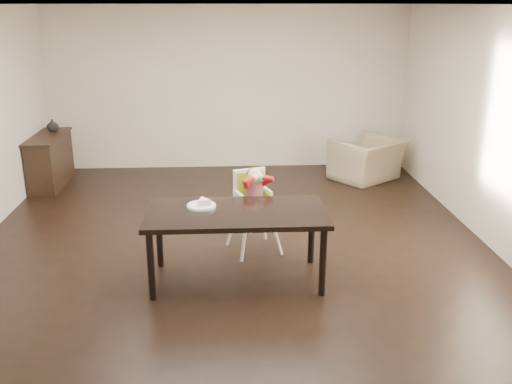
# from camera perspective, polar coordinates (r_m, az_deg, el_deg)

# --- Properties ---
(ground) EXTENTS (7.00, 7.00, 0.00)m
(ground) POSITION_cam_1_polar(r_m,az_deg,el_deg) (6.69, -2.34, -5.58)
(ground) COLOR black
(ground) RESTS_ON ground
(room_walls) EXTENTS (6.02, 7.02, 2.71)m
(room_walls) POSITION_cam_1_polar(r_m,az_deg,el_deg) (6.17, -2.57, 10.37)
(room_walls) COLOR beige
(room_walls) RESTS_ON ground
(dining_table) EXTENTS (1.80, 0.90, 0.75)m
(dining_table) POSITION_cam_1_polar(r_m,az_deg,el_deg) (5.69, -1.98, -2.68)
(dining_table) COLOR black
(dining_table) RESTS_ON ground
(high_chair) EXTENTS (0.52, 0.52, 0.99)m
(high_chair) POSITION_cam_1_polar(r_m,az_deg,el_deg) (6.40, -0.28, -0.01)
(high_chair) COLOR white
(high_chair) RESTS_ON ground
(plate) EXTENTS (0.35, 0.35, 0.08)m
(plate) POSITION_cam_1_polar(r_m,az_deg,el_deg) (5.79, -5.41, -1.23)
(plate) COLOR white
(plate) RESTS_ON dining_table
(armchair) EXTENTS (1.20, 1.12, 0.88)m
(armchair) POSITION_cam_1_polar(r_m,az_deg,el_deg) (9.30, 11.06, 3.89)
(armchair) COLOR tan
(armchair) RESTS_ON ground
(sideboard) EXTENTS (0.44, 1.26, 0.79)m
(sideboard) POSITION_cam_1_polar(r_m,az_deg,el_deg) (9.38, -19.90, 2.98)
(sideboard) COLOR black
(sideboard) RESTS_ON ground
(vase) EXTENTS (0.19, 0.20, 0.19)m
(vase) POSITION_cam_1_polar(r_m,az_deg,el_deg) (9.59, -19.68, 6.30)
(vase) COLOR #99999E
(vase) RESTS_ON sideboard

